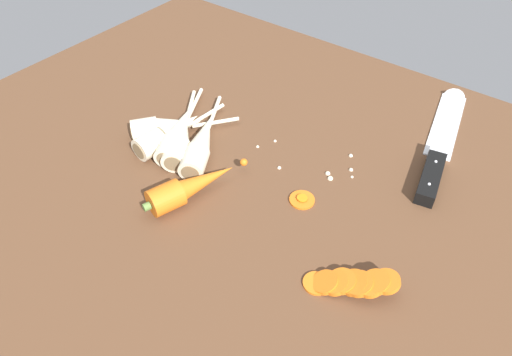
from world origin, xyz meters
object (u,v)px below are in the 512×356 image
Objects in this scene: parsnip_mid_right at (168,126)px; parsnip_back at (178,133)px; parsnip_front at (168,134)px; parsnip_outer at (181,136)px; whole_carrot at (190,187)px; carrot_slice_stack at (351,283)px; parsnip_mid_left at (201,144)px; carrot_slice_stray_near at (302,199)px; chefs_knife at (443,135)px.

parsnip_back is at bearing -2.92° from parsnip_mid_right.
parsnip_front is 1.01× the size of parsnip_outer.
whole_carrot is at bearing -38.72° from parsnip_back.
carrot_slice_stack is at bearing -11.67° from parsnip_mid_right.
parsnip_mid_left is 19.54cm from carrot_slice_stray_near.
parsnip_outer is (-34.88, -28.69, 1.33)cm from chefs_knife.
parsnip_mid_right is 0.79× the size of parsnip_back.
parsnip_mid_right is at bearing 168.33° from carrot_slice_stack.
parsnip_mid_left is 7.77cm from parsnip_mid_right.
carrot_slice_stack is at bearing -87.05° from chefs_knife.
parsnip_front is 5.03× the size of carrot_slice_stray_near.
whole_carrot is 0.83× the size of parsnip_mid_left.
carrot_slice_stack is (32.65, -8.32, -0.64)cm from parsnip_mid_left.
parsnip_mid_right and parsnip_back have the same top height.
parsnip_mid_left reaches higher than carrot_slice_stray_near.
parsnip_front is at bearing 169.81° from carrot_slice_stack.
chefs_knife is at bearing 38.55° from parsnip_front.
parsnip_front is (-36.98, -29.47, 1.33)cm from chefs_knife.
carrot_slice_stray_near is (25.66, 2.20, -1.62)cm from parsnip_front.
parsnip_front is 1.69cm from parsnip_back.
whole_carrot is 10.25cm from parsnip_mid_left.
whole_carrot reaches higher than parsnip_front.
whole_carrot reaches higher than carrot_slice_stray_near.
parsnip_mid_left is at bearing 1.23° from parsnip_back.
carrot_slice_stray_near is at bearing 34.29° from whole_carrot.
carrot_slice_stray_near is at bearing 2.27° from parsnip_back.
parsnip_mid_left is at bearing 12.17° from parsnip_front.
parsnip_front is 6.34cm from parsnip_mid_left.
whole_carrot is 0.89× the size of parsnip_outer.
parsnip_front is 2.24cm from parsnip_outer.
parsnip_back reaches higher than chefs_knife.
parsnip_mid_left is 1.00× the size of parsnip_back.
parsnip_outer is at bearing -25.63° from parsnip_back.
parsnip_outer is at bearing -176.56° from carrot_slice_stray_near.
parsnip_outer is (-4.10, -0.55, 0.00)cm from parsnip_mid_left.
parsnip_mid_right is (-38.54, -28.10, 1.33)cm from chefs_knife.
parsnip_front is at bearing -159.53° from parsnip_outer.
parsnip_mid_right is at bearing 170.91° from parsnip_outer.
chefs_knife is 44.58cm from whole_carrot.
parsnip_back is at bearing -178.77° from parsnip_mid_left.
parsnip_front is 2.08cm from parsnip_mid_right.
parsnip_back is 1.88× the size of carrot_slice_stack.
carrot_slice_stray_near is at bearing 145.17° from carrot_slice_stack.
chefs_knife is 1.70× the size of parsnip_back.
whole_carrot is at bearing -32.94° from parsnip_mid_right.
whole_carrot is (-25.21, -36.74, 1.45)cm from chefs_knife.
whole_carrot reaches higher than parsnip_mid_left.
parsnip_mid_right is 0.84× the size of parsnip_outer.
parsnip_mid_left is 33.70cm from carrot_slice_stack.
parsnip_mid_left and parsnip_mid_right have the same top height.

